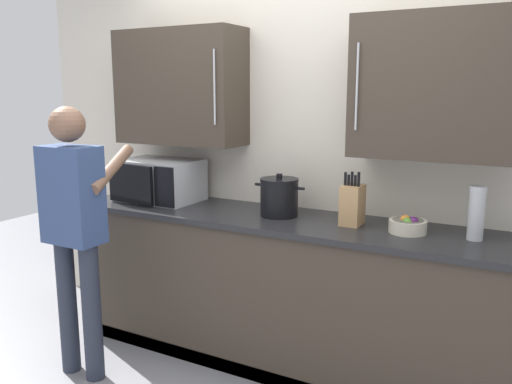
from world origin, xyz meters
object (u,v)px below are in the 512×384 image
(microwave_oven, at_px, (156,180))
(knife_block, at_px, (352,204))
(stock_pot, at_px, (279,197))
(person_figure, at_px, (74,220))
(thermos_flask, at_px, (476,213))
(fruit_bowl, at_px, (408,225))

(microwave_oven, distance_m, knife_block, 1.41)
(microwave_oven, xyz_separation_m, stock_pot, (0.95, -0.00, -0.03))
(stock_pot, bearing_deg, person_figure, -142.25)
(microwave_oven, height_order, person_figure, person_figure)
(stock_pot, relative_size, thermos_flask, 1.18)
(fruit_bowl, height_order, person_figure, person_figure)
(microwave_oven, distance_m, stock_pot, 0.95)
(knife_block, bearing_deg, thermos_flask, 0.28)
(person_figure, bearing_deg, fruit_bowl, 22.52)
(stock_pot, relative_size, fruit_bowl, 1.64)
(microwave_oven, bearing_deg, thermos_flask, 0.12)
(stock_pot, xyz_separation_m, fruit_bowl, (0.78, -0.02, -0.07))
(knife_block, height_order, thermos_flask, knife_block)
(person_figure, bearing_deg, thermos_flask, 19.83)
(knife_block, relative_size, stock_pot, 0.94)
(fruit_bowl, xyz_separation_m, thermos_flask, (0.33, 0.03, 0.10))
(stock_pot, relative_size, person_figure, 0.21)
(thermos_flask, bearing_deg, person_figure, -160.17)
(thermos_flask, bearing_deg, stock_pot, -179.59)
(knife_block, bearing_deg, microwave_oven, -179.96)
(microwave_oven, relative_size, stock_pot, 1.65)
(knife_block, xyz_separation_m, fruit_bowl, (0.32, -0.02, -0.07))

